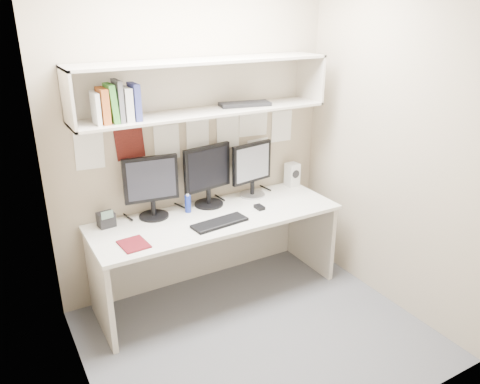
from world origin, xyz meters
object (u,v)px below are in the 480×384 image
keyboard (220,223)px  speaker (292,175)px  desk (217,255)px  monitor_left (151,185)px  desk_phone (106,219)px  monitor_right (252,168)px  monitor_center (208,174)px  maroon_notebook (134,244)px

keyboard → speaker: speaker is taller
desk → monitor_left: 0.80m
keyboard → desk_phone: (-0.76, 0.39, 0.05)m
desk → keyboard: bearing=-108.0°
desk → monitor_right: monitor_right is taller
monitor_center → speaker: size_ratio=2.37×
monitor_right → speaker: bearing=-6.8°
monitor_center → monitor_left: bearing=170.6°
desk → desk_phone: bearing=164.6°
monitor_center → monitor_right: (0.43, 0.00, -0.02)m
desk_phone → monitor_center: bearing=-7.0°
keyboard → monitor_right: bearing=30.7°
keyboard → maroon_notebook: bearing=174.3°
desk → monitor_center: bearing=79.7°
monitor_center → keyboard: 0.48m
desk → monitor_right: bearing=25.2°
monitor_right → maroon_notebook: monitor_right is taller
desk → keyboard: (-0.05, -0.17, 0.37)m
monitor_left → desk_phone: 0.43m
speaker → keyboard: bearing=-159.8°
speaker → maroon_notebook: (-1.65, -0.41, -0.10)m
monitor_left → monitor_center: size_ratio=0.97×
keyboard → monitor_left: bearing=129.3°
maroon_notebook → monitor_left: bearing=48.6°
desk → monitor_left: bearing=153.7°
monitor_right → monitor_left: bearing=170.4°
speaker → maroon_notebook: 1.70m
maroon_notebook → monitor_center: bearing=21.9°
keyboard → maroon_notebook: (-0.68, -0.00, -0.00)m
monitor_left → monitor_center: 0.48m
monitor_right → maroon_notebook: (-1.20, -0.39, -0.25)m
monitor_right → maroon_notebook: size_ratio=2.16×
keyboard → speaker: 1.06m
monitor_left → monitor_right: 0.91m
monitor_center → maroon_notebook: bearing=-162.6°
monitor_left → desk_phone: (-0.37, 0.01, -0.21)m
desk_phone → speaker: bearing=-6.1°
monitor_right → keyboard: 0.69m
keyboard → maroon_notebook: 0.68m
monitor_center → desk_phone: monitor_center is taller
desk_phone → monitor_right: bearing=-6.9°
desk → keyboard: 0.41m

